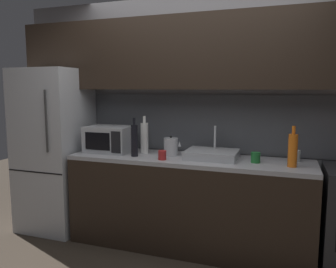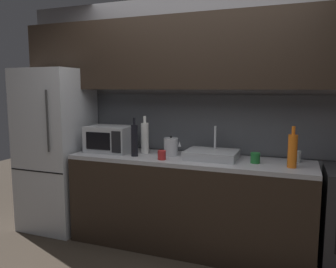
{
  "view_description": "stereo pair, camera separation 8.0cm",
  "coord_description": "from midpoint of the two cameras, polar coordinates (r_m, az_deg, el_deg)",
  "views": [
    {
      "loc": [
        0.87,
        -2.18,
        1.56
      ],
      "look_at": [
        -0.21,
        0.9,
        1.12
      ],
      "focal_mm": 36.18,
      "sensor_mm": 36.0,
      "label": 1
    },
    {
      "loc": [
        0.95,
        -2.15,
        1.56
      ],
      "look_at": [
        -0.21,
        0.9,
        1.12
      ],
      "focal_mm": 36.18,
      "sensor_mm": 36.0,
      "label": 2
    }
  ],
  "objects": [
    {
      "name": "back_wall",
      "position": [
        3.48,
        4.2,
        7.48
      ],
      "size": [
        4.06,
        0.44,
        2.5
      ],
      "color": "slate",
      "rests_on": "ground"
    },
    {
      "name": "counter_run",
      "position": [
        3.38,
        2.66,
        -11.48
      ],
      "size": [
        2.32,
        0.6,
        0.9
      ],
      "color": "black",
      "rests_on": "ground"
    },
    {
      "name": "refrigerator",
      "position": [
        3.98,
        -19.09,
        -2.51
      ],
      "size": [
        0.68,
        0.69,
        1.77
      ],
      "color": "#B7BABF",
      "rests_on": "ground"
    },
    {
      "name": "microwave",
      "position": [
        3.59,
        -10.47,
        -0.85
      ],
      "size": [
        0.46,
        0.35,
        0.27
      ],
      "color": "#A8AAAF",
      "rests_on": "counter_run"
    },
    {
      "name": "sink_basin",
      "position": [
        3.23,
        6.69,
        -3.42
      ],
      "size": [
        0.48,
        0.38,
        0.3
      ],
      "color": "#ADAFB5",
      "rests_on": "counter_run"
    },
    {
      "name": "kettle",
      "position": [
        3.34,
        -0.2,
        -2.17
      ],
      "size": [
        0.18,
        0.14,
        0.2
      ],
      "color": "#B7BABF",
      "rests_on": "counter_run"
    },
    {
      "name": "wine_bottle_dark",
      "position": [
        3.31,
        -6.37,
        -1.05
      ],
      "size": [
        0.07,
        0.07,
        0.38
      ],
      "color": "black",
      "rests_on": "counter_run"
    },
    {
      "name": "wine_bottle_orange",
      "position": [
        3.03,
        19.57,
        -2.55
      ],
      "size": [
        0.08,
        0.08,
        0.35
      ],
      "color": "orange",
      "rests_on": "counter_run"
    },
    {
      "name": "wine_bottle_white",
      "position": [
        3.45,
        -4.65,
        -0.61
      ],
      "size": [
        0.08,
        0.08,
        0.38
      ],
      "color": "silver",
      "rests_on": "counter_run"
    },
    {
      "name": "mug_clear",
      "position": [
        3.28,
        20.04,
        -3.49
      ],
      "size": [
        0.08,
        0.08,
        0.1
      ],
      "primitive_type": "cylinder",
      "color": "silver",
      "rests_on": "counter_run"
    },
    {
      "name": "mug_green",
      "position": [
        3.12,
        13.82,
        -3.87
      ],
      "size": [
        0.08,
        0.08,
        0.09
      ],
      "primitive_type": "cylinder",
      "color": "#1E6B2D",
      "rests_on": "counter_run"
    },
    {
      "name": "mug_red",
      "position": [
        3.16,
        -1.7,
        -3.58
      ],
      "size": [
        0.08,
        0.08,
        0.09
      ],
      "primitive_type": "cylinder",
      "color": "#A82323",
      "rests_on": "counter_run"
    }
  ]
}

